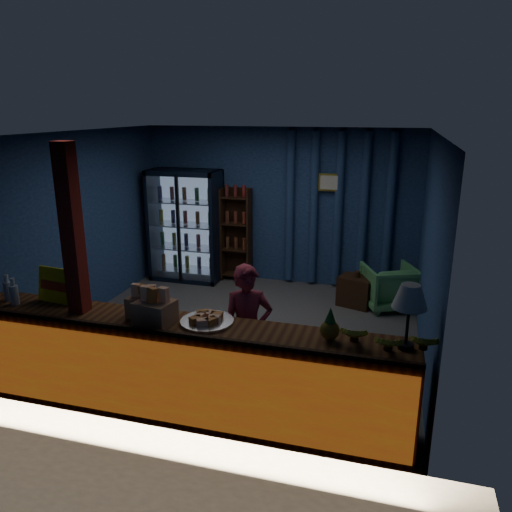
{
  "coord_description": "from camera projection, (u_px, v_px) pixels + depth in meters",
  "views": [
    {
      "loc": [
        1.87,
        -5.84,
        2.88
      ],
      "look_at": [
        0.28,
        -0.2,
        1.14
      ],
      "focal_mm": 35.0,
      "sensor_mm": 36.0,
      "label": 1
    }
  ],
  "objects": [
    {
      "name": "framed_picture",
      "position": [
        330.0,
        182.0,
        7.91
      ],
      "size": [
        0.36,
        0.04,
        0.28
      ],
      "color": "gold",
      "rests_on": "room_walls"
    },
    {
      "name": "banana_bunches",
      "position": [
        388.0,
        339.0,
        4.14
      ],
      "size": [
        0.82,
        0.31,
        0.18
      ],
      "color": "yellow",
      "rests_on": "counter"
    },
    {
      "name": "pineapple",
      "position": [
        330.0,
        327.0,
        4.29
      ],
      "size": [
        0.17,
        0.17,
        0.3
      ],
      "color": "olive",
      "rests_on": "counter"
    },
    {
      "name": "ground",
      "position": [
        240.0,
        332.0,
        6.69
      ],
      "size": [
        4.6,
        4.6,
        0.0
      ],
      "primitive_type": "plane",
      "color": "#515154",
      "rests_on": "ground"
    },
    {
      "name": "bottle_shelf",
      "position": [
        237.0,
        235.0,
        8.55
      ],
      "size": [
        0.5,
        0.28,
        1.6
      ],
      "color": "#381C11",
      "rests_on": "ground"
    },
    {
      "name": "yellow_sign",
      "position": [
        56.0,
        286.0,
        5.12
      ],
      "size": [
        0.46,
        0.15,
        0.36
      ],
      "color": "#F7EC0D",
      "rests_on": "counter"
    },
    {
      "name": "counter",
      "position": [
        180.0,
        369.0,
        4.8
      ],
      "size": [
        4.4,
        0.57,
        0.99
      ],
      "color": "brown",
      "rests_on": "ground"
    },
    {
      "name": "room_walls",
      "position": [
        239.0,
        217.0,
        6.25
      ],
      "size": [
        4.6,
        4.6,
        4.6
      ],
      "color": "navy",
      "rests_on": "ground"
    },
    {
      "name": "snack_box_left",
      "position": [
        155.0,
        311.0,
        4.63
      ],
      "size": [
        0.38,
        0.33,
        0.36
      ],
      "color": "#AB7652",
      "rests_on": "counter"
    },
    {
      "name": "green_chair",
      "position": [
        389.0,
        286.0,
        7.43
      ],
      "size": [
        0.93,
        0.94,
        0.66
      ],
      "primitive_type": "imported",
      "rotation": [
        0.0,
        0.0,
        3.54
      ],
      "color": "#5AB465",
      "rests_on": "ground"
    },
    {
      "name": "side_table",
      "position": [
        356.0,
        291.0,
        7.53
      ],
      "size": [
        0.59,
        0.5,
        0.54
      ],
      "color": "#381C11",
      "rests_on": "ground"
    },
    {
      "name": "curtain_folds",
      "position": [
        338.0,
        210.0,
        8.04
      ],
      "size": [
        1.74,
        0.14,
        2.5
      ],
      "color": "navy",
      "rests_on": "room_walls"
    },
    {
      "name": "snack_box_centre",
      "position": [
        146.0,
        305.0,
        4.79
      ],
      "size": [
        0.33,
        0.28,
        0.33
      ],
      "color": "#AB7652",
      "rests_on": "counter"
    },
    {
      "name": "shopkeeper",
      "position": [
        247.0,
        331.0,
        5.08
      ],
      "size": [
        0.6,
        0.5,
        1.4
      ],
      "primitive_type": "imported",
      "rotation": [
        0.0,
        0.0,
        0.38
      ],
      "color": "maroon",
      "rests_on": "ground"
    },
    {
      "name": "pastry_tray",
      "position": [
        207.0,
        320.0,
        4.67
      ],
      "size": [
        0.51,
        0.51,
        0.08
      ],
      "color": "silver",
      "rests_on": "counter"
    },
    {
      "name": "beverage_cooler",
      "position": [
        187.0,
        226.0,
        8.6
      ],
      "size": [
        1.2,
        0.62,
        1.9
      ],
      "color": "black",
      "rests_on": "ground"
    },
    {
      "name": "table_lamp",
      "position": [
        410.0,
        299.0,
        4.05
      ],
      "size": [
        0.29,
        0.29,
        0.57
      ],
      "color": "black",
      "rests_on": "counter"
    },
    {
      "name": "support_post",
      "position": [
        77.0,
        278.0,
        4.84
      ],
      "size": [
        0.16,
        0.16,
        2.6
      ],
      "primitive_type": "cube",
      "color": "maroon",
      "rests_on": "ground"
    }
  ]
}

